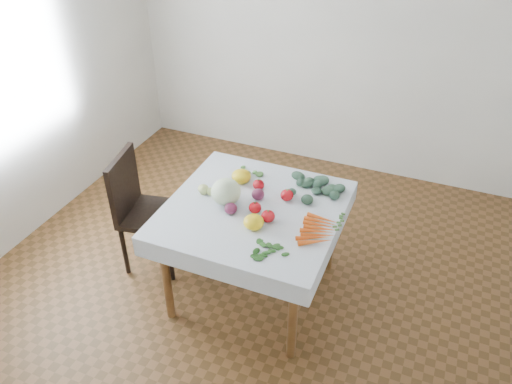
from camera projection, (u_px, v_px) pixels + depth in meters
ground at (254, 290)px, 3.68m from camera, size 4.00×4.00×0.00m
back_wall at (340, 31)px, 4.44m from camera, size 4.00×0.04×2.70m
table at (253, 220)px, 3.31m from camera, size 1.00×1.00×0.75m
tablecloth at (253, 208)px, 3.26m from camera, size 1.12×1.12×0.01m
chair at (140, 204)px, 3.67m from camera, size 0.49×0.49×0.93m
cabbage at (226, 192)px, 3.25m from camera, size 0.24×0.24×0.18m
tomato_a at (258, 185)px, 3.41m from camera, size 0.09×0.09×0.07m
tomato_b at (287, 195)px, 3.30m from camera, size 0.11×0.11×0.08m
tomato_c at (268, 216)px, 3.12m from camera, size 0.10×0.10×0.08m
tomato_d at (255, 208)px, 3.19m from camera, size 0.11×0.11×0.07m
heirloom_back at (241, 176)px, 3.48m from camera, size 0.18×0.18×0.10m
heirloom_front at (254, 222)px, 3.06m from camera, size 0.14×0.14×0.09m
onion_a at (231, 208)px, 3.19m from camera, size 0.10×0.10×0.07m
onion_b at (258, 194)px, 3.32m from camera, size 0.10×0.10×0.07m
tomatillo_cluster at (209, 193)px, 3.34m from camera, size 0.09×0.14×0.05m
carrot_bunch at (319, 230)px, 3.04m from camera, size 0.21×0.32×0.03m
kale_bunch at (313, 190)px, 3.38m from camera, size 0.39×0.29×0.05m
basil_bunch at (269, 253)px, 2.88m from camera, size 0.22×0.19×0.01m
dill_bunch at (251, 173)px, 3.58m from camera, size 0.22×0.16×0.02m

